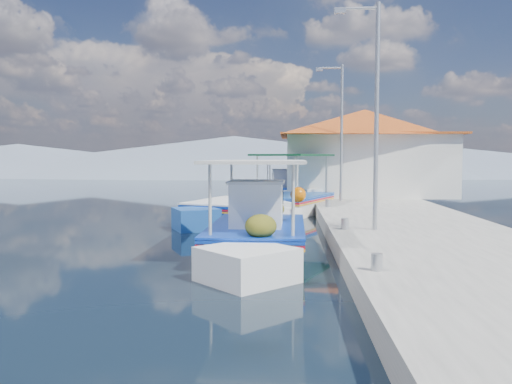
{
  "coord_description": "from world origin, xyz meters",
  "views": [
    {
      "loc": [
        2.28,
        -11.77,
        2.47
      ],
      "look_at": [
        1.2,
        4.91,
        1.3
      ],
      "focal_mm": 35.66,
      "sensor_mm": 36.0,
      "label": 1
    }
  ],
  "objects": [
    {
      "name": "harbor_building",
      "position": [
        6.2,
        15.0,
        2.78
      ],
      "size": [
        10.49,
        10.49,
        4.4
      ],
      "color": "white",
      "rests_on": "quay"
    },
    {
      "name": "caique_far",
      "position": [
        1.91,
        17.74,
        0.46
      ],
      "size": [
        2.42,
        7.0,
        2.46
      ],
      "rotation": [
        0.0,
        0.0,
        -0.08
      ],
      "color": "white",
      "rests_on": "ground"
    },
    {
      "name": "caique_blue_hull",
      "position": [
        -0.08,
        7.44,
        0.33
      ],
      "size": [
        3.46,
        6.5,
        1.22
      ],
      "rotation": [
        0.0,
        0.0,
        0.33
      ],
      "color": "#1C51A8",
      "rests_on": "ground"
    },
    {
      "name": "ground",
      "position": [
        0.0,
        0.0,
        0.0
      ],
      "size": [
        160.0,
        160.0,
        0.0
      ],
      "primitive_type": "plane",
      "color": "black",
      "rests_on": "ground"
    },
    {
      "name": "mountain_ridge",
      "position": [
        6.54,
        56.0,
        2.04
      ],
      "size": [
        171.4,
        96.0,
        5.5
      ],
      "color": "slate",
      "rests_on": "ground"
    },
    {
      "name": "lamp_post_far",
      "position": [
        4.51,
        11.0,
        3.85
      ],
      "size": [
        1.21,
        0.14,
        6.0
      ],
      "color": "#A5A8AD",
      "rests_on": "quay"
    },
    {
      "name": "bollards",
      "position": [
        3.8,
        5.25,
        0.65
      ],
      "size": [
        0.2,
        17.2,
        0.3
      ],
      "color": "#A5A8AD",
      "rests_on": "quay"
    },
    {
      "name": "main_caique",
      "position": [
        1.5,
        0.99,
        0.51
      ],
      "size": [
        2.42,
        8.0,
        2.63
      ],
      "rotation": [
        0.0,
        0.0,
        0.01
      ],
      "color": "white",
      "rests_on": "ground"
    },
    {
      "name": "quay",
      "position": [
        5.9,
        6.0,
        0.25
      ],
      "size": [
        5.0,
        44.0,
        0.5
      ],
      "primitive_type": "cube",
      "color": "#AFACA3",
      "rests_on": "ground"
    },
    {
      "name": "lamp_post_near",
      "position": [
        4.51,
        2.0,
        3.85
      ],
      "size": [
        1.21,
        0.14,
        6.0
      ],
      "color": "#A5A8AD",
      "rests_on": "quay"
    },
    {
      "name": "caique_green_canopy",
      "position": [
        2.45,
        10.3,
        0.43
      ],
      "size": [
        4.19,
        7.0,
        2.85
      ],
      "rotation": [
        0.0,
        0.0,
        0.41
      ],
      "color": "white",
      "rests_on": "ground"
    }
  ]
}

